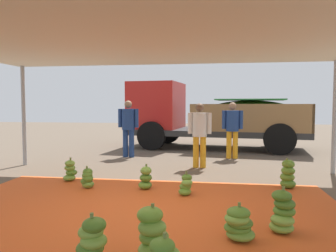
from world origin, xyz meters
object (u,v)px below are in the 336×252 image
at_px(banana_bunch_2, 186,185).
at_px(banana_bunch_5, 283,213).
at_px(banana_bunch_0, 92,242).
at_px(banana_bunch_7, 153,234).
at_px(worker_1, 232,126).
at_px(worker_2, 128,124).
at_px(banana_bunch_4, 239,224).
at_px(banana_bunch_9, 146,179).
at_px(worker_0, 200,130).
at_px(banana_bunch_10, 288,175).
at_px(banana_bunch_1, 87,179).
at_px(cargo_truck_main, 209,115).
at_px(banana_bunch_8, 70,171).

bearing_deg(banana_bunch_2, banana_bunch_5, -48.57).
distance_m(banana_bunch_0, banana_bunch_2, 2.67).
distance_m(banana_bunch_7, worker_1, 6.59).
bearing_deg(worker_2, banana_bunch_4, -63.51).
bearing_deg(banana_bunch_9, banana_bunch_4, -53.20).
xyz_separation_m(banana_bunch_5, worker_1, (-0.31, 5.59, 0.71)).
bearing_deg(worker_0, worker_2, 148.63).
distance_m(worker_1, worker_2, 3.08).
xyz_separation_m(banana_bunch_0, banana_bunch_2, (0.70, 2.57, -0.05)).
bearing_deg(worker_0, banana_bunch_10, -46.75).
bearing_deg(banana_bunch_2, banana_bunch_4, -66.70).
xyz_separation_m(banana_bunch_4, worker_1, (0.24, 5.88, 0.77)).
xyz_separation_m(worker_1, worker_2, (-3.07, -0.20, 0.03)).
bearing_deg(worker_2, banana_bunch_1, -86.97).
bearing_deg(worker_1, banana_bunch_7, -100.03).
height_order(worker_0, worker_1, worker_1).
bearing_deg(banana_bunch_10, cargo_truck_main, 105.58).
height_order(banana_bunch_0, banana_bunch_5, banana_bunch_5).
bearing_deg(banana_bunch_4, worker_1, 87.68).
xyz_separation_m(banana_bunch_1, worker_1, (2.88, 3.89, 0.78)).
distance_m(banana_bunch_4, worker_1, 5.94).
xyz_separation_m(banana_bunch_8, banana_bunch_10, (4.30, 0.00, 0.05)).
distance_m(banana_bunch_5, worker_2, 6.41).
relative_size(banana_bunch_7, banana_bunch_10, 0.97).
bearing_deg(banana_bunch_0, worker_2, 101.91).
distance_m(cargo_truck_main, worker_0, 3.77).
height_order(banana_bunch_7, worker_2, worker_2).
height_order(banana_bunch_2, banana_bunch_5, banana_bunch_5).
relative_size(banana_bunch_0, banana_bunch_9, 1.08).
relative_size(banana_bunch_0, worker_2, 0.30).
xyz_separation_m(banana_bunch_5, banana_bunch_8, (-3.77, 2.22, -0.04)).
bearing_deg(banana_bunch_1, banana_bunch_4, -37.09).
distance_m(banana_bunch_0, banana_bunch_8, 3.74).
relative_size(banana_bunch_5, banana_bunch_7, 1.02).
bearing_deg(worker_1, banana_bunch_10, -75.92).
bearing_deg(worker_0, banana_bunch_7, -92.96).
relative_size(banana_bunch_2, banana_bunch_5, 0.73).
bearing_deg(worker_0, banana_bunch_0, -99.05).
xyz_separation_m(banana_bunch_5, worker_2, (-3.38, 5.40, 0.74)).
distance_m(banana_bunch_0, worker_1, 6.93).
xyz_separation_m(banana_bunch_8, worker_1, (3.46, 3.38, 0.75)).
xyz_separation_m(banana_bunch_4, banana_bunch_8, (-3.22, 2.51, 0.02)).
bearing_deg(cargo_truck_main, worker_0, -92.62).
bearing_deg(worker_1, banana_bunch_8, -135.68).
bearing_deg(banana_bunch_0, banana_bunch_1, 112.80).
height_order(banana_bunch_1, banana_bunch_8, banana_bunch_8).
distance_m(worker_0, worker_2, 2.56).
bearing_deg(banana_bunch_2, banana_bunch_1, 173.46).
bearing_deg(banana_bunch_0, cargo_truck_main, 83.64).
height_order(banana_bunch_0, banana_bunch_8, banana_bunch_0).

